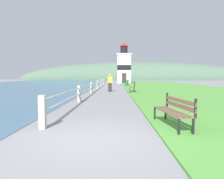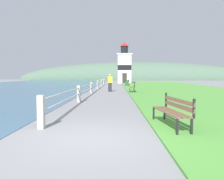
% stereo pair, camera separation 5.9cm
% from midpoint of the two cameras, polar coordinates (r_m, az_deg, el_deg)
% --- Properties ---
extents(ground_plane, '(160.00, 160.00, 0.00)m').
position_cam_midpoint_polar(ground_plane, '(5.31, -5.41, -12.85)').
color(ground_plane, slate).
extents(grass_verge, '(12.00, 56.28, 0.06)m').
position_cam_midpoint_polar(grass_verge, '(24.88, 17.45, 0.09)').
color(grass_verge, '#4C8E38').
rests_on(grass_verge, ground_plane).
extents(seawall_railing, '(0.18, 31.07, 0.96)m').
position_cam_midpoint_polar(seawall_railing, '(21.63, -4.58, 1.16)').
color(seawall_railing, '#A8A399').
rests_on(seawall_railing, ground_plane).
extents(park_bench_near, '(0.73, 1.99, 0.94)m').
position_cam_midpoint_polar(park_bench_near, '(6.56, 15.73, -4.96)').
color(park_bench_near, brown).
rests_on(park_bench_near, ground_plane).
extents(park_bench_midway, '(0.58, 1.79, 0.94)m').
position_cam_midpoint_polar(park_bench_midway, '(19.56, 5.39, 0.80)').
color(park_bench_midway, brown).
rests_on(park_bench_midway, ground_plane).
extents(park_bench_far, '(0.64, 1.70, 0.94)m').
position_cam_midpoint_polar(park_bench_far, '(33.09, 3.97, 1.97)').
color(park_bench_far, brown).
rests_on(park_bench_far, ground_plane).
extents(lighthouse, '(3.02, 3.02, 8.17)m').
position_cam_midpoint_polar(lighthouse, '(44.16, 3.10, 6.14)').
color(lighthouse, white).
rests_on(lighthouse, ground_plane).
extents(person_strolling, '(0.46, 0.33, 1.67)m').
position_cam_midpoint_polar(person_strolling, '(20.45, -0.63, 1.97)').
color(person_strolling, '#28282D').
rests_on(person_strolling, ground_plane).
extents(trash_bin, '(0.54, 0.54, 0.84)m').
position_cam_midpoint_polar(trash_bin, '(31.04, 3.78, 1.65)').
color(trash_bin, '#2D5138').
rests_on(trash_bin, ground_plane).
extents(distant_hillside, '(80.00, 16.00, 12.00)m').
position_cam_midpoint_polar(distant_hillside, '(72.97, 6.84, 2.45)').
color(distant_hillside, '#4C6651').
rests_on(distant_hillside, ground_plane).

